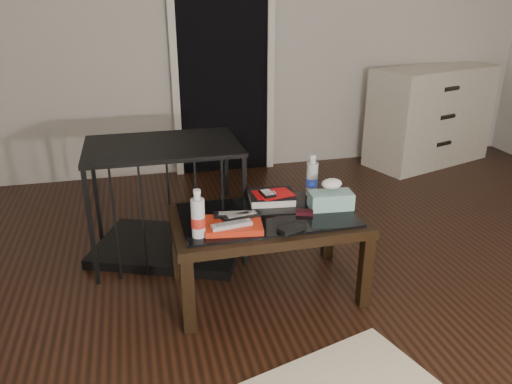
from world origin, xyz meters
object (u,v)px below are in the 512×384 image
pet_crate (168,218)px  textbook (272,197)px  coffee_table (267,225)px  tissue_box (331,200)px  water_bottle_right (312,175)px  dresser (430,116)px  water_bottle_left (198,213)px

pet_crate → textbook: 0.74m
pet_crate → textbook: pet_crate is taller
coffee_table → tissue_box: (0.35, -0.01, 0.11)m
coffee_table → water_bottle_right: size_ratio=4.20×
textbook → pet_crate: bearing=151.1°
pet_crate → water_bottle_right: bearing=-2.5°
coffee_table → tissue_box: 0.37m
textbook → water_bottle_right: 0.27m
pet_crate → tissue_box: size_ratio=4.61×
coffee_table → pet_crate: 0.77m
dresser → water_bottle_left: 3.15m
dresser → textbook: bearing=-158.9°
coffee_table → dresser: bearing=40.7°
water_bottle_right → dresser: bearing=42.0°
pet_crate → water_bottle_right: pet_crate is taller
water_bottle_left → tissue_box: (0.73, 0.16, -0.07)m
coffee_table → textbook: 0.20m
water_bottle_right → pet_crate: bearing=155.2°
dresser → pet_crate: bearing=-172.5°
coffee_table → tissue_box: tissue_box is taller
water_bottle_left → tissue_box: water_bottle_left is taller
pet_crate → textbook: (0.56, -0.41, 0.25)m
water_bottle_right → tissue_box: size_ratio=1.03×
dresser → tissue_box: size_ratio=5.63×
dresser → textbook: dresser is taller
coffee_table → dresser: 2.75m
textbook → water_bottle_right: water_bottle_right is taller
coffee_table → water_bottle_left: size_ratio=4.20×
pet_crate → coffee_table: bearing=-27.4°
pet_crate → water_bottle_left: (0.10, -0.74, 0.35)m
coffee_table → pet_crate: (-0.49, 0.57, -0.17)m
dresser → tissue_box: dresser is taller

